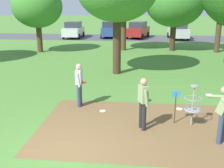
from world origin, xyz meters
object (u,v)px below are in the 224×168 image
object	(u,v)px
frisbee_by_tee	(103,111)
frisbee_scattered_a	(179,109)
parked_car_leftmost	(74,30)
parked_car_rightmost	(178,31)
player_waiting_left	(143,101)
frisbee_far_left	(140,94)
player_foreground_watching	(224,111)
disc_golf_basket	(191,104)
player_throwing	(79,83)
tree_far_left	(175,2)
parked_car_center_right	(138,30)
parked_car_center_left	(109,29)
tree_mid_left	(37,6)

from	to	relation	value
frisbee_by_tee	frisbee_scattered_a	size ratio (longest dim) A/B	0.90
parked_car_leftmost	parked_car_rightmost	xyz separation A→B (m)	(11.87, 0.17, 0.00)
player_waiting_left	frisbee_by_tee	bearing A→B (deg)	138.17
frisbee_far_left	frisbee_scattered_a	world-z (taller)	same
player_foreground_watching	disc_golf_basket	bearing A→B (deg)	121.89
player_throwing	frisbee_scattered_a	size ratio (longest dim) A/B	6.94
disc_golf_basket	tree_far_left	distance (m)	15.35
player_throwing	frisbee_scattered_a	xyz separation A→B (m)	(3.89, 0.07, -0.96)
player_foreground_watching	player_waiting_left	world-z (taller)	same
player_waiting_left	frisbee_by_tee	size ratio (longest dim) A/B	7.67
frisbee_by_tee	parked_car_leftmost	xyz separation A→B (m)	(-6.46, 21.79, 0.91)
player_foreground_watching	frisbee_far_left	xyz separation A→B (m)	(-2.37, 4.17, -0.98)
frisbee_far_left	player_waiting_left	bearing A→B (deg)	-88.41
parked_car_center_right	player_throwing	bearing A→B (deg)	-94.96
parked_car_center_left	parked_car_rightmost	size ratio (longest dim) A/B	1.01
parked_car_center_right	parked_car_rightmost	world-z (taller)	same
player_waiting_left	tree_mid_left	size ratio (longest dim) A/B	0.32
disc_golf_basket	parked_car_center_right	size ratio (longest dim) A/B	0.31
parked_car_rightmost	player_waiting_left	bearing A→B (deg)	-99.55
disc_golf_basket	parked_car_leftmost	world-z (taller)	parked_car_leftmost
frisbee_far_left	parked_car_leftmost	xyz separation A→B (m)	(-7.85, 19.61, 0.91)
tree_mid_left	disc_golf_basket	bearing A→B (deg)	-52.57
frisbee_scattered_a	parked_car_center_left	bearing A→B (deg)	103.44
tree_mid_left	tree_far_left	xyz separation A→B (m)	(10.91, 1.93, 0.34)
player_throwing	tree_far_left	distance (m)	14.84
tree_far_left	parked_car_leftmost	xyz separation A→B (m)	(-10.45, 7.67, -3.06)
frisbee_far_left	frisbee_scattered_a	xyz separation A→B (m)	(1.52, -1.64, 0.00)
player_foreground_watching	frisbee_far_left	bearing A→B (deg)	119.69
disc_golf_basket	player_throwing	world-z (taller)	player_throwing
disc_golf_basket	tree_mid_left	distance (m)	16.69
tree_mid_left	parked_car_leftmost	size ratio (longest dim) A/B	1.26
frisbee_scattered_a	tree_far_left	bearing A→B (deg)	85.48
frisbee_scattered_a	parked_car_leftmost	bearing A→B (deg)	113.80
parked_car_leftmost	parked_car_center_left	size ratio (longest dim) A/B	0.98
parked_car_center_right	frisbee_by_tee	bearing A→B (deg)	-92.39
player_foreground_watching	frisbee_by_tee	world-z (taller)	player_foreground_watching
disc_golf_basket	frisbee_by_tee	distance (m)	3.27
player_foreground_watching	parked_car_center_left	xyz separation A→B (m)	(-6.17, 24.78, -0.06)
tree_mid_left	parked_car_center_left	size ratio (longest dim) A/B	1.24
disc_golf_basket	player_throwing	size ratio (longest dim) A/B	0.81
tree_mid_left	frisbee_far_left	bearing A→B (deg)	-50.29
disc_golf_basket	tree_mid_left	xyz separation A→B (m)	(-9.99, 13.05, 2.89)
player_foreground_watching	tree_far_left	distance (m)	16.39
player_waiting_left	parked_car_center_right	distance (m)	23.89
frisbee_scattered_a	parked_car_center_right	xyz separation A→B (m)	(-1.98, 22.01, 0.91)
player_foreground_watching	frisbee_by_tee	bearing A→B (deg)	152.16
frisbee_scattered_a	parked_car_rightmost	distance (m)	21.59
frisbee_far_left	parked_car_rightmost	size ratio (longest dim) A/B	0.05
frisbee_by_tee	tree_far_left	size ratio (longest dim) A/B	0.04
parked_car_leftmost	player_foreground_watching	bearing A→B (deg)	-66.73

